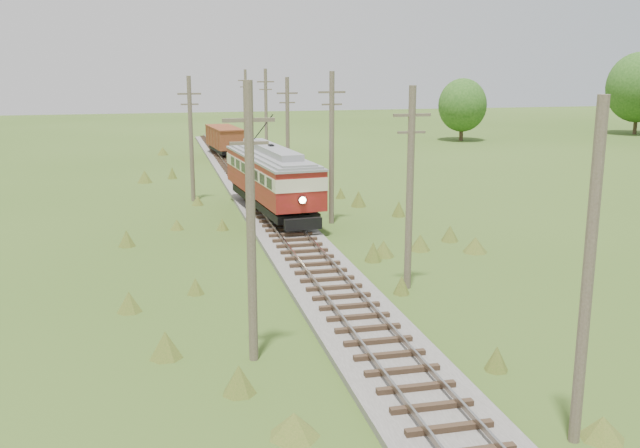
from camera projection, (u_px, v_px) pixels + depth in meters
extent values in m
cube|color=#605B54|center=(271.00, 214.00, 45.13)|extent=(3.60, 96.00, 0.25)
cube|color=#726659|center=(260.00, 209.00, 44.89)|extent=(0.08, 96.00, 0.17)
cube|color=#726659|center=(282.00, 208.00, 45.21)|extent=(0.08, 96.00, 0.17)
cube|color=#2D2116|center=(271.00, 210.00, 45.09)|extent=(2.40, 96.00, 0.16)
cube|color=black|center=(272.00, 201.00, 44.55)|extent=(3.65, 11.77, 0.47)
cube|color=maroon|center=(272.00, 184.00, 44.32)|extent=(4.19, 12.81, 1.15)
cube|color=beige|center=(271.00, 169.00, 44.11)|extent=(4.23, 12.88, 0.73)
cube|color=black|center=(271.00, 169.00, 44.11)|extent=(4.20, 12.32, 0.58)
cube|color=maroon|center=(271.00, 161.00, 43.99)|extent=(4.19, 12.81, 0.31)
cube|color=gray|center=(271.00, 155.00, 43.91)|extent=(4.26, 12.94, 0.40)
cube|color=gray|center=(271.00, 149.00, 43.83)|extent=(2.27, 9.52, 0.42)
sphere|color=#FFF2BF|center=(303.00, 200.00, 38.41)|extent=(0.38, 0.38, 0.38)
cylinder|color=black|center=(263.00, 128.00, 45.31)|extent=(0.56, 4.86, 2.02)
cylinder|color=black|center=(281.00, 218.00, 39.92)|extent=(0.21, 0.85, 0.84)
cylinder|color=black|center=(307.00, 216.00, 40.42)|extent=(0.21, 0.85, 0.84)
cylinder|color=black|center=(242.00, 190.00, 48.70)|extent=(0.21, 0.85, 0.84)
cylinder|color=black|center=(265.00, 188.00, 49.20)|extent=(0.21, 0.85, 0.84)
cube|color=black|center=(225.00, 149.00, 72.17)|extent=(2.65, 6.93, 0.47)
cube|color=brown|center=(224.00, 137.00, 71.91)|extent=(3.21, 7.73, 1.88)
cube|color=brown|center=(224.00, 127.00, 71.69)|extent=(3.28, 7.89, 0.11)
cylinder|color=black|center=(222.00, 151.00, 69.86)|extent=(0.19, 0.76, 0.75)
cylinder|color=black|center=(236.00, 151.00, 70.31)|extent=(0.19, 0.76, 0.75)
cylinder|color=black|center=(214.00, 146.00, 74.01)|extent=(0.19, 0.76, 0.75)
cylinder|color=black|center=(227.00, 146.00, 74.46)|extent=(0.19, 0.76, 0.75)
cone|color=gray|center=(287.00, 165.00, 63.56)|extent=(2.82, 2.82, 1.06)
cone|color=gray|center=(297.00, 168.00, 62.93)|extent=(1.58, 1.58, 0.62)
cylinder|color=brown|center=(588.00, 277.00, 17.35)|extent=(0.30, 0.30, 8.80)
cylinder|color=brown|center=(410.00, 190.00, 29.75)|extent=(0.30, 0.30, 8.60)
cube|color=brown|center=(412.00, 115.00, 29.06)|extent=(1.60, 0.12, 0.12)
cube|color=brown|center=(411.00, 132.00, 29.22)|extent=(1.20, 0.10, 0.10)
cylinder|color=brown|center=(332.00, 149.00, 42.02)|extent=(0.30, 0.30, 9.00)
cube|color=brown|center=(332.00, 92.00, 41.29)|extent=(1.60, 0.12, 0.12)
cube|color=brown|center=(332.00, 104.00, 41.45)|extent=(1.20, 0.10, 0.10)
cylinder|color=brown|center=(288.00, 133.00, 54.38)|extent=(0.30, 0.30, 8.40)
cube|color=brown|center=(287.00, 93.00, 53.72)|extent=(1.60, 0.12, 0.12)
cube|color=brown|center=(287.00, 103.00, 53.87)|extent=(1.20, 0.10, 0.10)
cylinder|color=brown|center=(266.00, 117.00, 66.76)|extent=(0.30, 0.30, 8.90)
cube|color=brown|center=(266.00, 82.00, 66.03)|extent=(1.60, 0.12, 0.12)
cube|color=brown|center=(266.00, 89.00, 66.19)|extent=(1.20, 0.10, 0.10)
cylinder|color=brown|center=(246.00, 109.00, 79.07)|extent=(0.30, 0.30, 8.70)
cube|color=brown|center=(245.00, 80.00, 78.37)|extent=(1.60, 0.12, 0.12)
cube|color=brown|center=(246.00, 87.00, 78.53)|extent=(1.20, 0.10, 0.10)
cylinder|color=brown|center=(251.00, 226.00, 22.34)|extent=(0.30, 0.30, 9.00)
cube|color=brown|center=(249.00, 120.00, 21.61)|extent=(1.60, 0.12, 0.12)
cube|color=brown|center=(249.00, 143.00, 21.76)|extent=(1.20, 0.10, 0.10)
cylinder|color=brown|center=(191.00, 140.00, 48.89)|extent=(0.30, 0.30, 8.60)
cube|color=brown|center=(189.00, 94.00, 48.20)|extent=(1.60, 0.12, 0.12)
cube|color=brown|center=(190.00, 104.00, 48.36)|extent=(1.20, 0.10, 0.10)
cylinder|color=#38281C|center=(636.00, 121.00, 95.20)|extent=(0.50, 0.50, 3.60)
ellipsoid|color=#1D4615|center=(639.00, 87.00, 94.22)|extent=(8.40, 8.40, 9.24)
cylinder|color=#38281C|center=(461.00, 130.00, 87.63)|extent=(0.50, 0.50, 2.52)
ellipsoid|color=#1D4615|center=(462.00, 105.00, 86.94)|extent=(5.88, 5.88, 6.47)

